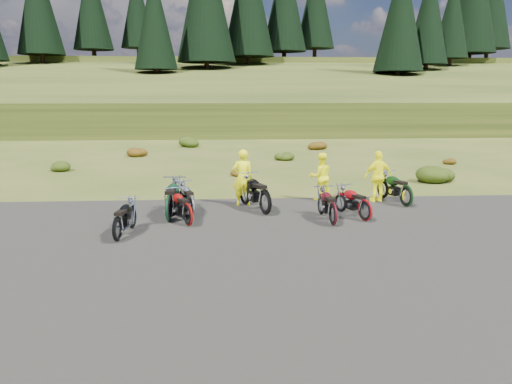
{
  "coord_description": "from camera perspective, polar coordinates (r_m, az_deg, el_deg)",
  "views": [
    {
      "loc": [
        -0.99,
        -13.77,
        3.85
      ],
      "look_at": [
        -0.03,
        0.5,
        0.97
      ],
      "focal_mm": 35.0,
      "sensor_mm": 36.0,
      "label": 1
    }
  ],
  "objects": [
    {
      "name": "ground",
      "position": [
        14.34,
        0.26,
        -4.22
      ],
      "size": [
        300.0,
        300.0,
        0.0
      ],
      "primitive_type": "plane",
      "color": "#3C4C19",
      "rests_on": "ground"
    },
    {
      "name": "gravel_pad",
      "position": [
        12.43,
        0.92,
        -6.69
      ],
      "size": [
        20.0,
        12.0,
        0.04
      ],
      "primitive_type": "cube",
      "color": "black",
      "rests_on": "ground"
    },
    {
      "name": "shrub_4",
      "position": [
        23.27,
        -2.34,
        2.39
      ],
      "size": [
        0.77,
        0.77,
        0.45
      ],
      "primitive_type": "ellipsoid",
      "color": "#622F0C",
      "rests_on": "ground"
    },
    {
      "name": "conifer_21",
      "position": [
        64.86,
        -11.52,
        18.86
      ],
      "size": [
        5.28,
        5.28,
        14.0
      ],
      "color": "black",
      "rests_on": "ground"
    },
    {
      "name": "motorcycle_2",
      "position": [
        15.25,
        -9.88,
        -3.44
      ],
      "size": [
        0.9,
        2.31,
        1.19
      ],
      "primitive_type": null,
      "rotation": [
        0.0,
        0.0,
        1.51
      ],
      "color": "#0D321A",
      "rests_on": "ground"
    },
    {
      "name": "shrub_8",
      "position": [
        29.1,
        21.0,
        3.45
      ],
      "size": [
        0.77,
        0.77,
        0.45
      ],
      "primitive_type": "ellipsoid",
      "color": "#622F0C",
      "rests_on": "ground"
    },
    {
      "name": "shrub_7",
      "position": [
        23.1,
        19.94,
        2.24
      ],
      "size": [
        1.56,
        1.56,
        0.92
      ],
      "primitive_type": "ellipsoid",
      "color": "#27390E",
      "rests_on": "ground"
    },
    {
      "name": "motorcycle_7",
      "position": [
        17.7,
        16.72,
        -1.7
      ],
      "size": [
        1.23,
        2.2,
        1.09
      ],
      "primitive_type": null,
      "rotation": [
        0.0,
        0.0,
        1.84
      ],
      "color": "black",
      "rests_on": "ground"
    },
    {
      "name": "shrub_1",
      "position": [
        26.59,
        -21.59,
        2.9
      ],
      "size": [
        1.03,
        1.03,
        0.61
      ],
      "primitive_type": "ellipsoid",
      "color": "#27390E",
      "rests_on": "ground"
    },
    {
      "name": "motorcycle_0",
      "position": [
        13.55,
        -15.5,
        -5.57
      ],
      "size": [
        0.87,
        1.94,
        0.98
      ],
      "primitive_type": null,
      "rotation": [
        0.0,
        0.0,
        1.44
      ],
      "color": "black",
      "rests_on": "ground"
    },
    {
      "name": "person_middle",
      "position": [
        16.98,
        -1.53,
        1.56
      ],
      "size": [
        0.73,
        0.5,
        1.93
      ],
      "primitive_type": "imported",
      "rotation": [
        0.0,
        0.0,
        3.2
      ],
      "color": "#FFFD0D",
      "rests_on": "ground"
    },
    {
      "name": "motorcycle_6",
      "position": [
        15.42,
        12.3,
        -3.36
      ],
      "size": [
        1.28,
        1.96,
        0.98
      ],
      "primitive_type": null,
      "rotation": [
        0.0,
        0.0,
        1.96
      ],
      "color": "#A00B10",
      "rests_on": "ground"
    },
    {
      "name": "shrub_5",
      "position": [
        28.71,
        3.18,
        4.25
      ],
      "size": [
        1.03,
        1.03,
        0.61
      ],
      "primitive_type": "ellipsoid",
      "color": "#27390E",
      "rests_on": "ground"
    },
    {
      "name": "conifer_27",
      "position": [
        74.95,
        19.16,
        18.59
      ],
      "size": [
        5.72,
        5.72,
        15.0
      ],
      "color": "black",
      "rests_on": "ground"
    },
    {
      "name": "person_right_a",
      "position": [
        18.0,
        7.4,
        1.67
      ],
      "size": [
        0.91,
        0.75,
        1.7
      ],
      "primitive_type": "imported",
      "rotation": [
        0.0,
        0.0,
        3.28
      ],
      "color": "#FFFD0D",
      "rests_on": "ground"
    },
    {
      "name": "shrub_2",
      "position": [
        31.01,
        -13.53,
        4.62
      ],
      "size": [
        1.3,
        1.3,
        0.77
      ],
      "primitive_type": "ellipsoid",
      "color": "#622F0C",
      "rests_on": "ground"
    },
    {
      "name": "conifer_18",
      "position": [
        82.07,
        -23.69,
        19.43
      ],
      "size": [
        6.6,
        6.6,
        17.0
      ],
      "color": "black",
      "rests_on": "ground"
    },
    {
      "name": "conifer_28",
      "position": [
        82.86,
        21.54,
        18.16
      ],
      "size": [
        5.28,
        5.28,
        14.0
      ],
      "color": "black",
      "rests_on": "ground"
    },
    {
      "name": "shrub_3",
      "position": [
        35.91,
        -7.55,
        5.84
      ],
      "size": [
        1.56,
        1.56,
        0.92
      ],
      "primitive_type": "ellipsoid",
      "color": "#27390E",
      "rests_on": "ground"
    },
    {
      "name": "motorcycle_4",
      "position": [
        14.77,
        8.76,
        -3.89
      ],
      "size": [
        0.78,
        1.96,
        1.0
      ],
      "primitive_type": null,
      "rotation": [
        0.0,
        0.0,
        1.65
      ],
      "color": "#460B12",
      "rests_on": "ground"
    },
    {
      "name": "person_right_b",
      "position": [
        18.1,
        13.79,
        1.66
      ],
      "size": [
        1.12,
        0.63,
        1.81
      ],
      "primitive_type": "imported",
      "rotation": [
        0.0,
        0.0,
        3.33
      ],
      "color": "#FFFD0D",
      "rests_on": "ground"
    },
    {
      "name": "conifer_19",
      "position": [
        86.22,
        -18.33,
        19.82
      ],
      "size": [
        6.16,
        6.16,
        16.0
      ],
      "color": "black",
      "rests_on": "ground"
    },
    {
      "name": "shrub_6",
      "position": [
        34.35,
        6.93,
        5.48
      ],
      "size": [
        1.3,
        1.3,
        0.77
      ],
      "primitive_type": "ellipsoid",
      "color": "#622F0C",
      "rests_on": "ground"
    },
    {
      "name": "conifer_26",
      "position": [
        67.19,
        16.22,
        19.07
      ],
      "size": [
        6.16,
        6.16,
        16.0
      ],
      "color": "black",
      "rests_on": "ground"
    },
    {
      "name": "conifer_20",
      "position": [
        90.93,
        -13.47,
        19.79
      ],
      "size": [
        5.72,
        5.72,
        15.0
      ],
      "color": "black",
      "rests_on": "ground"
    },
    {
      "name": "motorcycle_5",
      "position": [
        15.86,
        1.05,
        -2.69
      ],
      "size": [
        1.58,
        2.42,
        1.21
      ],
      "primitive_type": null,
      "rotation": [
        0.0,
        0.0,
        1.96
      ],
      "color": "black",
      "rests_on": "ground"
    },
    {
      "name": "conifer_25",
      "position": [
        90.44,
        6.84,
        20.7
      ],
      "size": [
        6.6,
        6.6,
        17.0
      ],
      "color": "black",
      "rests_on": "ground"
    },
    {
      "name": "motorcycle_1",
      "position": [
        14.67,
        -7.76,
        -3.96
      ],
      "size": [
        1.41,
        1.96,
        0.99
      ],
      "primitive_type": null,
      "rotation": [
        0.0,
        0.0,
        2.04
      ],
      "color": "maroon",
      "rests_on": "ground"
    },
    {
      "name": "motorcycle_3",
      "position": [
        15.64,
        -7.35,
        -2.99
      ],
      "size": [
        1.18,
        2.03,
        1.01
      ],
      "primitive_type": null,
      "rotation": [
        0.0,
        0.0,
        1.87
      ],
      "color": "silver",
      "rests_on": "ground"
    },
    {
      "name": "hill_plateau",
      "position": [
        123.84,
        -3.43,
        9.55
      ],
      "size": [
        300.0,
        90.0,
        9.17
      ],
      "primitive_type": "cube",
      "color": "#273612",
      "rests_on": "ground"
    },
    {
      "name": "hill_slope",
      "position": [
        63.9,
        -2.97,
        7.88
      ],
      "size": [
        300.0,
        45.97,
        9.37
      ],
      "primitive_type": null,
      "rotation": [
        0.14,
        0.0,
        0.0
      ],
      "color": "#273612",
      "rests_on": "ground"
    }
  ]
}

